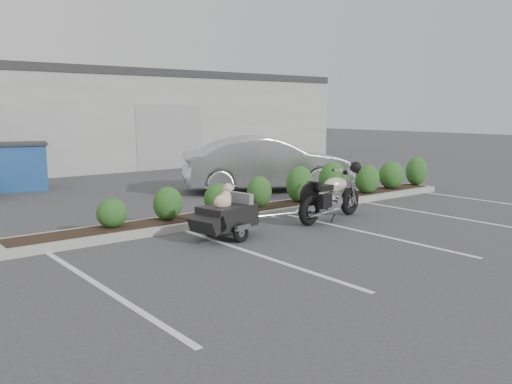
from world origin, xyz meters
TOP-DOWN VIEW (x-y plane):
  - ground at (0.00, 0.00)m, footprint 90.00×90.00m
  - planter_kerb at (1.00, 2.20)m, footprint 12.00×1.00m
  - building at (0.00, 17.00)m, footprint 26.00×10.00m
  - motorcycle at (1.56, 0.70)m, footprint 2.20×0.88m
  - pet_trailer at (-1.23, 0.71)m, footprint 1.78×1.01m
  - sedan at (3.17, 4.86)m, footprint 5.13×3.75m
  - dumpster at (-2.70, 9.86)m, footprint 2.45×1.95m

SIDE VIEW (x-z plane):
  - ground at x=0.00m, z-range 0.00..0.00m
  - planter_kerb at x=1.00m, z-range 0.00..0.15m
  - pet_trailer at x=-1.23m, z-range -0.08..0.97m
  - motorcycle at x=1.56m, z-range -0.13..1.14m
  - dumpster at x=-2.70m, z-range 0.01..1.43m
  - sedan at x=3.17m, z-range 0.00..1.61m
  - building at x=0.00m, z-range 0.00..4.00m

